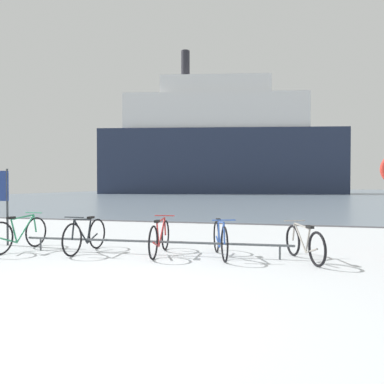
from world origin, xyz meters
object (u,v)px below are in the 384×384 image
bicycle_0 (20,234)px  bicycle_4 (304,243)px  bicycle_3 (220,239)px  ferry_ship (219,146)px  bicycle_1 (85,236)px  bicycle_2 (160,237)px

bicycle_0 → bicycle_4: size_ratio=1.14×
bicycle_3 → ferry_ship: bearing=99.6°
ferry_ship → bicycle_3: bearing=-80.4°
bicycle_3 → bicycle_4: bicycle_3 is taller
bicycle_1 → bicycle_3: bicycle_1 is taller
bicycle_3 → ferry_ship: (-9.18, 54.42, 7.80)m
bicycle_1 → bicycle_2: bicycle_1 is taller
bicycle_4 → ferry_ship: bearing=101.3°
bicycle_1 → bicycle_4: size_ratio=1.07×
bicycle_2 → bicycle_4: (2.98, 0.06, -0.02)m
bicycle_2 → bicycle_4: 2.98m
bicycle_0 → bicycle_2: 3.28m
bicycle_1 → ferry_ship: ferry_ship is taller
bicycle_2 → bicycle_1: bearing=-174.9°
bicycle_2 → bicycle_4: bearing=1.2°
bicycle_0 → bicycle_1: bearing=5.8°
bicycle_3 → bicycle_4: 1.67m
bicycle_0 → bicycle_3: (4.57, 0.36, -0.01)m
bicycle_2 → bicycle_3: bicycle_3 is taller
bicycle_3 → bicycle_4: size_ratio=1.06×
bicycle_3 → bicycle_4: bearing=0.4°
bicycle_3 → bicycle_4: (1.67, 0.01, -0.03)m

